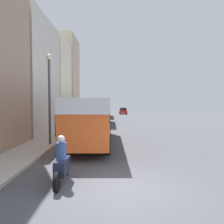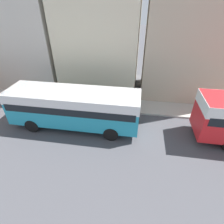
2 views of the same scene
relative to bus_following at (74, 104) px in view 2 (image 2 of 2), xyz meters
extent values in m
cube|color=beige|center=(-7.69, -7.95, 3.49)|extent=(6.53, 8.74, 10.68)
cube|color=beige|center=(-7.74, 0.42, 3.66)|extent=(6.62, 7.27, 11.04)
cube|color=#BCAD93|center=(-7.04, 8.54, 5.01)|extent=(5.23, 7.74, 13.74)
cube|color=teal|center=(0.00, 0.00, -0.19)|extent=(2.48, 9.14, 2.33)
cube|color=white|center=(0.00, 0.00, 0.63)|extent=(2.51, 9.19, 0.70)
cube|color=black|center=(0.00, 0.00, 0.11)|extent=(2.53, 8.78, 0.51)
cylinder|color=black|center=(-1.14, 2.83, -1.35)|extent=(0.28, 1.00, 1.00)
cylinder|color=black|center=(1.14, 2.83, -1.35)|extent=(0.28, 1.00, 1.00)
cylinder|color=black|center=(-1.14, -2.83, -1.35)|extent=(0.28, 1.00, 1.00)
cylinder|color=black|center=(1.14, -2.83, -1.35)|extent=(0.28, 1.00, 1.00)
cylinder|color=black|center=(-1.24, 10.38, -1.35)|extent=(0.28, 1.00, 1.00)
cylinder|color=#232838|center=(-2.54, 9.93, -1.27)|extent=(0.30, 0.30, 0.87)
cylinder|color=#33477F|center=(-2.54, 9.93, -0.48)|extent=(0.37, 0.37, 0.72)
sphere|color=tan|center=(-2.54, 9.93, 0.00)|extent=(0.23, 0.23, 0.23)
camera|label=1|loc=(1.42, -28.77, 1.04)|focal=35.00mm
camera|label=2|loc=(9.94, 4.31, 6.30)|focal=28.00mm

